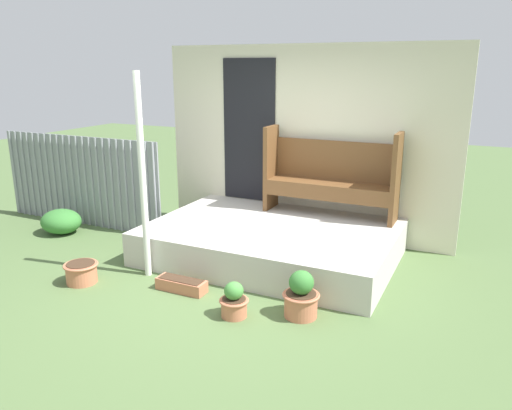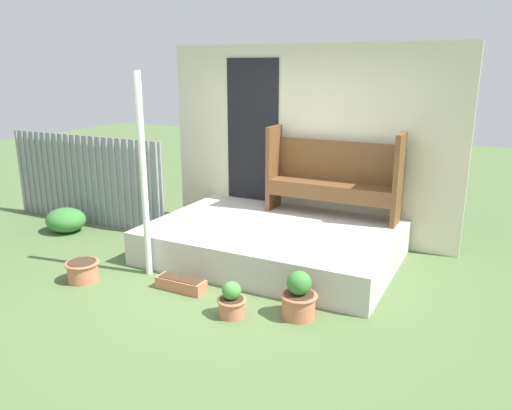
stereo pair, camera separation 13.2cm
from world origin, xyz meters
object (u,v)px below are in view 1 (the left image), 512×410
support_post (143,178)px  shrub_by_fence (61,221)px  flower_pot_right (301,297)px  flower_pot_middle (234,302)px  bench (331,173)px  flower_pot_left (81,272)px  planter_box_rect (181,285)px

support_post → shrub_by_fence: (-2.03, 0.67, -0.96)m
shrub_by_fence → flower_pot_right: bearing=-12.0°
flower_pot_middle → bench: bearing=85.3°
flower_pot_left → flower_pot_right: (2.46, 0.32, 0.08)m
bench → flower_pot_left: 3.28m
planter_box_rect → shrub_by_fence: bearing=161.7°
support_post → flower_pot_middle: size_ratio=6.46×
flower_pot_middle → planter_box_rect: flower_pot_middle is taller
shrub_by_fence → support_post: bearing=-18.2°
shrub_by_fence → flower_pot_middle: bearing=-18.3°
flower_pot_left → shrub_by_fence: size_ratio=0.64×
bench → flower_pot_middle: 2.49m
bench → shrub_by_fence: size_ratio=2.96×
support_post → flower_pot_left: support_post is taller
flower_pot_left → flower_pot_middle: 1.88m
flower_pot_right → shrub_by_fence: 4.05m
bench → shrub_by_fence: (-3.58, -1.23, -0.79)m
flower_pot_right → shrub_by_fence: flower_pot_right is taller
flower_pot_right → planter_box_rect: bearing=-179.2°
flower_pot_left → shrub_by_fence: 1.90m
flower_pot_left → flower_pot_right: size_ratio=0.81×
flower_pot_left → shrub_by_fence: (-1.50, 1.16, 0.05)m
flower_pot_middle → planter_box_rect: (-0.77, 0.26, -0.09)m
bench → shrub_by_fence: bearing=-161.0°
flower_pot_left → bench: bearing=49.0°
support_post → flower_pot_left: 1.24m
flower_pot_left → shrub_by_fence: shrub_by_fence is taller
support_post → shrub_by_fence: bearing=161.8°
flower_pot_right → planter_box_rect: (-1.35, -0.02, -0.14)m
support_post → flower_pot_left: (-0.53, -0.49, -1.01)m
shrub_by_fence → bench: bearing=18.9°
flower_pot_middle → shrub_by_fence: bearing=161.7°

